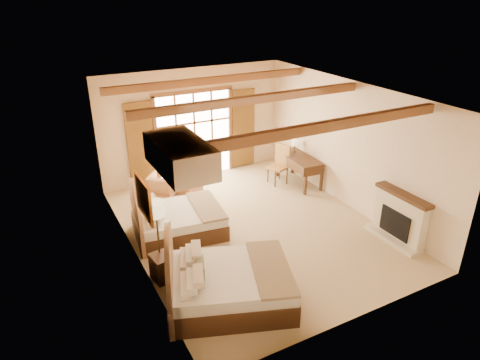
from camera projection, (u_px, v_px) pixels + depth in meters
floor at (252, 227)px, 10.18m from camera, size 7.00×7.00×0.00m
wall_back at (193, 124)px, 12.33m from camera, size 5.50×0.00×5.50m
wall_left at (131, 190)px, 8.34m from camera, size 0.00×7.00×7.00m
wall_right at (349, 145)px, 10.69m from camera, size 0.00×7.00×7.00m
ceiling at (254, 94)px, 8.85m from camera, size 7.00×7.00×0.00m
ceiling_beams at (254, 99)px, 8.90m from camera, size 5.39×4.60×0.18m
french_doors at (195, 136)px, 12.42m from camera, size 3.95×0.08×2.60m
fireplace at (399, 220)px, 9.47m from camera, size 0.46×1.40×1.16m
painting at (143, 198)px, 7.70m from camera, size 0.06×0.95×0.75m
canopy_valance at (180, 155)px, 6.32m from camera, size 0.70×1.40×0.45m
bed_near at (222, 284)px, 7.54m from camera, size 2.72×2.30×1.44m
bed_far at (173, 220)px, 9.70m from camera, size 2.14×1.72×1.30m
nightstand at (164, 267)px, 8.30m from camera, size 0.50×0.50×0.53m
floor_lamp at (156, 213)px, 7.94m from camera, size 0.34×0.34×1.63m
armchair at (163, 185)px, 11.52m from camera, size 0.99×0.99×0.65m
ottoman at (190, 188)px, 11.72m from camera, size 0.65×0.65×0.37m
desk at (299, 169)px, 12.26m from camera, size 0.76×1.56×0.82m
desk_chair at (278, 172)px, 12.32m from camera, size 0.65×0.64×1.13m
desk_lamp at (295, 143)px, 12.36m from camera, size 0.18×0.18×0.36m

